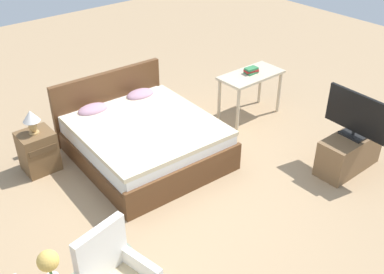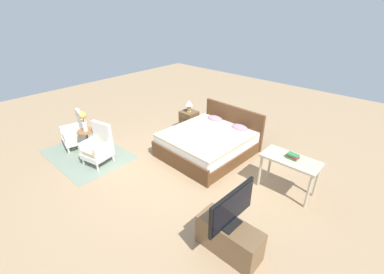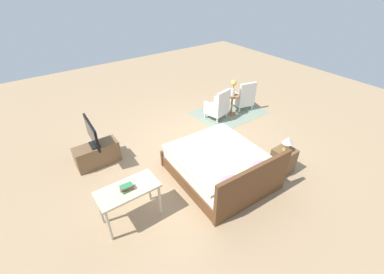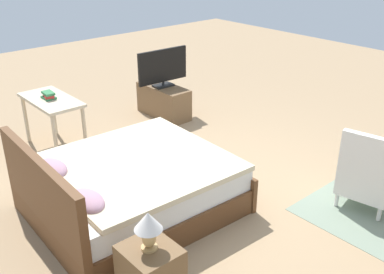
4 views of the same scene
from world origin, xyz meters
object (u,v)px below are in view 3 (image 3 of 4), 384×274
at_px(vanity_desk, 128,193).
at_px(nightstand, 283,160).
at_px(bed, 221,166).
at_px(armchair_by_window_right, 218,107).
at_px(tv_flatscreen, 92,133).
at_px(armchair_by_window_left, 244,98).
at_px(table_lamp, 288,142).
at_px(tv_stand, 97,154).
at_px(side_table, 232,102).
at_px(flower_vase, 233,86).
at_px(book_stack, 127,188).

bearing_deg(vanity_desk, nightstand, 167.12).
height_order(bed, nightstand, bed).
distance_m(armchair_by_window_right, tv_flatscreen, 3.62).
bearing_deg(armchair_by_window_left, table_lamp, 61.30).
height_order(tv_stand, tv_flatscreen, tv_flatscreen).
height_order(armchair_by_window_left, vanity_desk, armchair_by_window_left).
distance_m(side_table, table_lamp, 2.78).
height_order(tv_stand, vanity_desk, vanity_desk).
xyz_separation_m(armchair_by_window_left, nightstand, (1.43, 2.62, -0.10)).
xyz_separation_m(armchair_by_window_left, tv_stand, (4.64, -0.01, -0.13)).
bearing_deg(flower_vase, tv_stand, -0.48).
xyz_separation_m(armchair_by_window_left, flower_vase, (0.53, 0.02, 0.53)).
relative_size(side_table, tv_flatscreen, 0.68).
bearing_deg(armchair_by_window_left, tv_flatscreen, -0.12).
bearing_deg(side_table, vanity_desk, 24.05).
bearing_deg(nightstand, tv_flatscreen, -39.30).
xyz_separation_m(armchair_by_window_right, side_table, (-0.53, 0.02, 0.00)).
relative_size(armchair_by_window_left, table_lamp, 2.79).
xyz_separation_m(nightstand, table_lamp, (0.00, 0.00, 0.50)).
height_order(armchair_by_window_left, nightstand, armchair_by_window_left).
bearing_deg(armchair_by_window_left, book_stack, 22.00).
bearing_deg(armchair_by_window_right, flower_vase, 177.40).
bearing_deg(table_lamp, book_stack, -12.52).
bearing_deg(armchair_by_window_right, armchair_by_window_left, -179.98).
distance_m(armchair_by_window_right, side_table, 0.53).
relative_size(vanity_desk, book_stack, 4.40).
distance_m(bed, table_lamp, 1.48).
height_order(bed, tv_stand, bed).
distance_m(bed, vanity_desk, 2.03).
bearing_deg(tv_stand, tv_flatscreen, -2.69).
height_order(side_table, nightstand, side_table).
bearing_deg(armchair_by_window_left, bed, 36.59).
distance_m(table_lamp, book_stack, 3.34).
bearing_deg(book_stack, bed, 177.37).
height_order(flower_vase, tv_stand, flower_vase).
bearing_deg(nightstand, armchair_by_window_left, -118.70).
distance_m(bed, nightstand, 1.40).
bearing_deg(tv_flatscreen, armchair_by_window_right, 179.84).
relative_size(tv_stand, book_stack, 4.06).
height_order(armchair_by_window_left, book_stack, armchair_by_window_left).
height_order(bed, table_lamp, bed).
bearing_deg(armchair_by_window_right, bed, 50.77).
distance_m(side_table, nightstand, 2.75).
distance_m(side_table, flower_vase, 0.52).
relative_size(flower_vase, tv_stand, 0.50).
bearing_deg(tv_flatscreen, book_stack, 88.60).
distance_m(table_lamp, tv_stand, 4.18).
bearing_deg(nightstand, table_lamp, 90.00).
bearing_deg(bed, tv_flatscreen, -45.46).
xyz_separation_m(nightstand, tv_stand, (3.21, -2.63, -0.03)).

